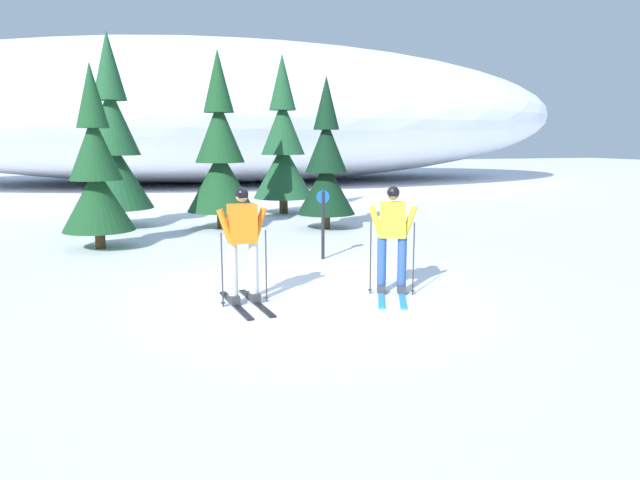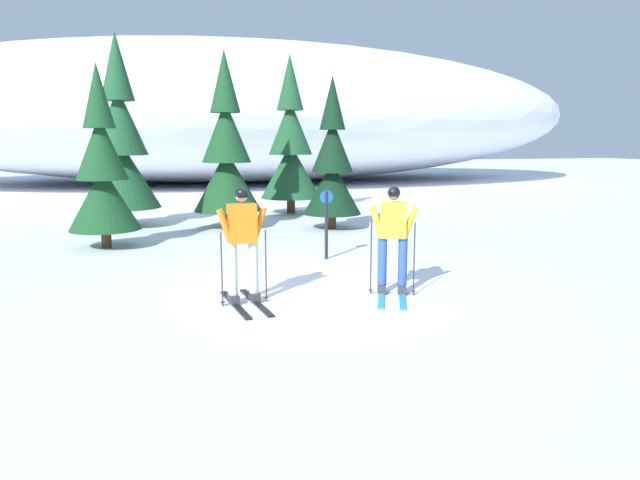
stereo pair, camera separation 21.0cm
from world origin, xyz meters
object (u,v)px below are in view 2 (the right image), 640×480
Objects in this scene: pine_tree_center_left at (121,147)px; pine_tree_center at (226,155)px; skier_orange_jacket at (243,243)px; pine_tree_far_left at (102,172)px; skier_yellow_jacket at (393,238)px; pine_tree_center_right at (290,148)px; pine_tree_far_right at (332,166)px; trail_marker_post at (326,220)px.

pine_tree_center is (2.90, -1.11, -0.22)m from pine_tree_center_left.
pine_tree_far_left is (-2.41, 5.66, 0.82)m from skier_orange_jacket.
pine_tree_center_right is (0.86, 11.01, 1.31)m from skier_yellow_jacket.
skier_orange_jacket is at bearing -117.20° from pine_tree_far_right.
skier_yellow_jacket reaches higher than trail_marker_post.
skier_yellow_jacket is 7.31m from pine_tree_far_right.
pine_tree_far_right is (0.31, -3.85, -0.45)m from pine_tree_center_right.
pine_tree_center_left is at bearing 159.87° from pine_tree_far_right.
pine_tree_center reaches higher than pine_tree_far_right.
pine_tree_center_left is (-4.57, 9.26, 1.38)m from skier_yellow_jacket.
pine_tree_center is at bearing 160.82° from pine_tree_far_right.
skier_yellow_jacket is 11.12m from pine_tree_center_right.
trail_marker_post is (1.45, -5.09, -1.26)m from pine_tree_center.
pine_tree_center is 1.17× the size of pine_tree_far_right.
pine_tree_far_right is (3.62, 7.04, 0.83)m from skier_orange_jacket.
skier_yellow_jacket is 7.59m from pine_tree_far_left.
skier_orange_jacket reaches higher than skier_yellow_jacket.
pine_tree_center_right reaches higher than skier_yellow_jacket.
pine_tree_far_left is 7.76m from pine_tree_center_right.
pine_tree_center_left is at bearing 103.10° from skier_orange_jacket.
pine_tree_center_right is 3.65× the size of trail_marker_post.
pine_tree_center_left reaches higher than pine_tree_center.
pine_tree_far_left reaches higher than trail_marker_post.
pine_tree_center_left reaches higher than skier_yellow_jacket.
trail_marker_post is (4.35, -6.21, -1.48)m from pine_tree_center_left.
pine_tree_far_right is at bearing -20.13° from pine_tree_center_left.
pine_tree_center_right reaches higher than pine_tree_far_right.
pine_tree_far_left is at bearing -167.07° from pine_tree_far_right.
trail_marker_post is (2.22, 2.93, -0.12)m from skier_orange_jacket.
pine_tree_center_left is 5.71m from pine_tree_center_right.
skier_yellow_jacket is 0.36× the size of pine_tree_center.
trail_marker_post is at bearing -74.10° from pine_tree_center.
pine_tree_far_right is at bearing 80.69° from skier_yellow_jacket.
pine_tree_center_right reaches higher than skier_orange_jacket.
skier_orange_jacket is at bearing 177.17° from skier_yellow_jacket.
trail_marker_post is (-0.22, 3.06, -0.10)m from skier_yellow_jacket.
pine_tree_far_left is 3.98m from pine_tree_center.
skier_orange_jacket is 7.96m from pine_tree_far_right.
pine_tree_center is at bearing 101.61° from skier_yellow_jacket.
pine_tree_center_right is at bearing 73.11° from skier_orange_jacket.
pine_tree_far_right is at bearing 62.80° from skier_orange_jacket.
trail_marker_post is at bearing 52.89° from skier_orange_jacket.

